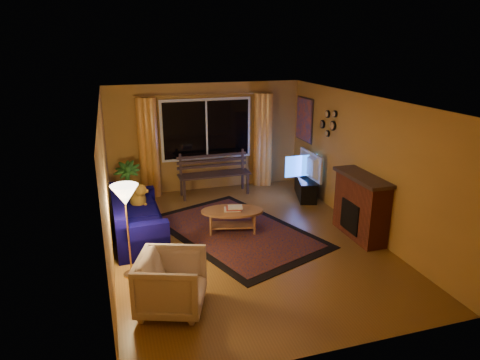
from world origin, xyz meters
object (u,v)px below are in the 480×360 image
object	(u,v)px
coffee_table	(232,221)
tv_console	(305,187)
floor_lamp	(128,232)
sofa	(138,217)
armchair	(172,280)
bench	(215,184)

from	to	relation	value
coffee_table	tv_console	xyz separation A→B (m)	(2.10, 1.29, 0.01)
floor_lamp	sofa	bearing A→B (deg)	80.98
tv_console	floor_lamp	bearing A→B (deg)	-132.78
floor_lamp	tv_console	size ratio (longest dim) A/B	1.34
armchair	coffee_table	world-z (taller)	armchair
sofa	tv_console	bearing A→B (deg)	13.72
bench	armchair	size ratio (longest dim) A/B	1.92
sofa	coffee_table	world-z (taller)	sofa
sofa	floor_lamp	xyz separation A→B (m)	(-0.21, -1.32, 0.33)
bench	floor_lamp	world-z (taller)	floor_lamp
armchair	floor_lamp	bearing A→B (deg)	44.21
armchair	tv_console	bearing A→B (deg)	-26.25
floor_lamp	coffee_table	size ratio (longest dim) A/B	1.24
floor_lamp	tv_console	bearing A→B (deg)	30.58
floor_lamp	coffee_table	world-z (taller)	floor_lamp
sofa	armchair	size ratio (longest dim) A/B	2.27
floor_lamp	tv_console	world-z (taller)	floor_lamp
bench	coffee_table	xyz separation A→B (m)	(-0.16, -2.03, -0.04)
sofa	floor_lamp	bearing A→B (deg)	-100.75
bench	tv_console	bearing A→B (deg)	-21.75
bench	tv_console	size ratio (longest dim) A/B	1.53
sofa	armchair	world-z (taller)	armchair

